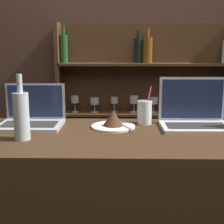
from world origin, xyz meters
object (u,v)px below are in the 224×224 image
laptop_near (32,117)px  wine_bottle_clear (21,115)px  water_glass (144,112)px  laptop_far (194,116)px  cake_plate (113,121)px

laptop_near → wine_bottle_clear: wine_bottle_clear is taller
water_glass → laptop_far: bearing=-13.2°
wine_bottle_clear → laptop_far: bearing=16.7°
laptop_far → cake_plate: bearing=-176.9°
laptop_far → water_glass: size_ratio=1.71×
laptop_far → cake_plate: 0.42m
cake_plate → laptop_near: bearing=175.4°
laptop_near → cake_plate: size_ratio=1.44×
laptop_near → cake_plate: (0.43, -0.03, -0.01)m
laptop_far → wine_bottle_clear: 0.85m
laptop_far → wine_bottle_clear: size_ratio=1.20×
laptop_far → water_glass: bearing=166.8°
cake_plate → water_glass: (0.17, 0.08, 0.03)m
laptop_near → water_glass: bearing=4.6°
cake_plate → wine_bottle_clear: wine_bottle_clear is taller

